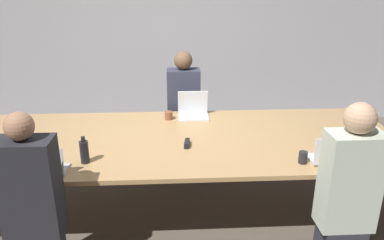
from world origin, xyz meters
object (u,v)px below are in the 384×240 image
at_px(cup_near_right, 303,157).
at_px(bottle_near_left, 84,152).
at_px(cup_far_center, 169,115).
at_px(cup_near_left, 13,166).
at_px(person_far_center, 184,110).
at_px(person_near_left, 33,208).
at_px(laptop_near_left, 44,166).
at_px(laptop_far_center, 193,109).
at_px(laptop_near_right, 331,155).
at_px(stapler, 187,143).
at_px(person_near_right, 347,196).

xyz_separation_m(cup_near_right, bottle_near_left, (-1.84, 0.11, 0.05)).
xyz_separation_m(cup_far_center, cup_near_left, (-1.25, -1.14, 0.00)).
distance_m(person_far_center, bottle_near_left, 1.76).
bearing_deg(person_near_left, cup_near_right, -168.57).
bearing_deg(laptop_near_left, laptop_far_center, -134.27).
relative_size(person_far_center, laptop_near_left, 4.23).
xyz_separation_m(person_far_center, laptop_near_left, (-1.17, -1.70, 0.13)).
bearing_deg(laptop_near_right, cup_near_left, -0.05).
relative_size(bottle_near_left, stapler, 1.54).
xyz_separation_m(laptop_near_right, stapler, (-1.19, 0.42, -0.05)).
relative_size(person_near_right, person_near_left, 1.02).
xyz_separation_m(laptop_far_center, cup_near_left, (-1.53, -1.23, -0.03)).
relative_size(person_far_center, laptop_near_right, 4.33).
relative_size(laptop_far_center, person_near_left, 0.24).
bearing_deg(bottle_near_left, cup_near_right, -3.48).
distance_m(person_far_center, cup_far_center, 0.54).
bearing_deg(person_far_center, stapler, -90.54).
bearing_deg(person_near_left, cup_near_left, -55.94).
xyz_separation_m(bottle_near_left, stapler, (0.88, 0.29, -0.08)).
height_order(cup_far_center, bottle_near_left, bottle_near_left).
bearing_deg(bottle_near_left, person_near_left, -116.53).
relative_size(cup_near_right, bottle_near_left, 0.44).
bearing_deg(stapler, cup_far_center, 110.81).
bearing_deg(laptop_near_left, cup_far_center, -129.24).
distance_m(cup_far_center, bottle_near_left, 1.24).
bearing_deg(stapler, laptop_far_center, 90.04).
relative_size(person_near_right, cup_near_right, 13.84).
bearing_deg(cup_far_center, laptop_far_center, 17.92).
xyz_separation_m(cup_near_left, stapler, (1.43, 0.41, -0.02)).
xyz_separation_m(person_near_left, bottle_near_left, (0.27, 0.54, 0.18)).
xyz_separation_m(person_far_center, person_near_left, (-1.16, -2.05, -0.02)).
bearing_deg(person_far_center, laptop_far_center, -76.73).
bearing_deg(laptop_far_center, stapler, -97.43).
xyz_separation_m(cup_far_center, laptop_near_left, (-0.98, -1.20, 0.02)).
relative_size(person_near_left, cup_near_left, 14.59).
height_order(laptop_near_right, laptop_near_left, laptop_near_right).
bearing_deg(bottle_near_left, laptop_far_center, 48.49).
xyz_separation_m(cup_far_center, person_near_right, (1.33, -1.57, -0.11)).
distance_m(cup_near_right, stapler, 1.04).
relative_size(person_near_left, bottle_near_left, 5.92).
bearing_deg(laptop_far_center, person_near_right, -57.66).
bearing_deg(person_near_left, stapler, -143.98).
height_order(person_near_right, person_near_left, person_near_right).
bearing_deg(bottle_near_left, person_far_center, 59.59).
bearing_deg(person_near_left, laptop_near_left, -88.14).
relative_size(laptop_near_left, stapler, 2.19).
bearing_deg(cup_near_left, laptop_near_right, -0.05).
distance_m(laptop_near_left, stapler, 1.25).
height_order(cup_near_right, bottle_near_left, bottle_near_left).
xyz_separation_m(laptop_near_right, cup_near_left, (-2.62, 0.00, -0.02)).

